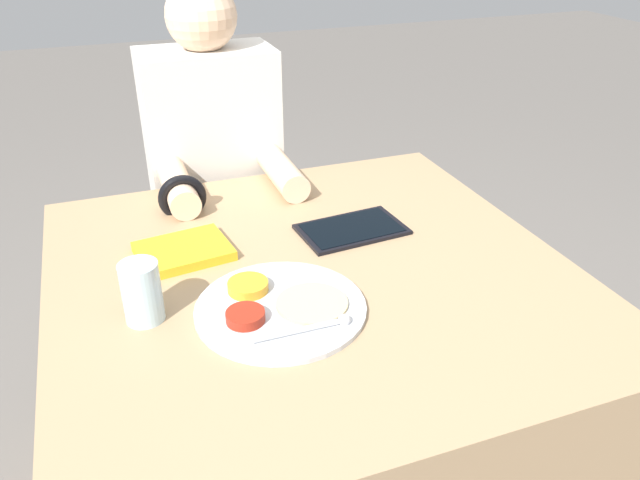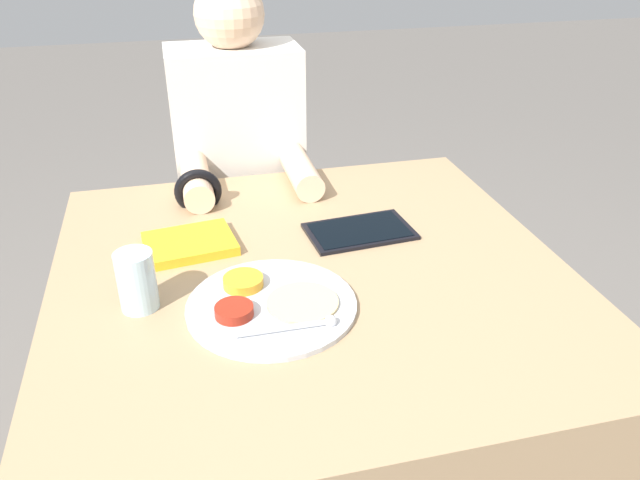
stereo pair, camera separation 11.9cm
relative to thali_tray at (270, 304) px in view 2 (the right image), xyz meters
name	(u,v)px [view 2 (the right image)]	position (x,y,z in m)	size (l,w,h in m)	color
dining_table	(313,405)	(0.10, 0.11, -0.36)	(0.99, 0.98, 0.71)	#9E7F5B
thali_tray	(270,304)	(0.00, 0.00, 0.00)	(0.30, 0.30, 0.03)	#B7BABF
red_notebook	(190,244)	(-0.12, 0.25, 0.00)	(0.20, 0.16, 0.02)	silver
tablet_device	(360,231)	(0.23, 0.23, 0.00)	(0.23, 0.16, 0.01)	black
person_diner	(242,208)	(0.04, 0.73, -0.16)	(0.36, 0.45, 1.18)	black
drinking_glass	(137,281)	(-0.22, 0.06, 0.05)	(0.07, 0.07, 0.11)	silver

